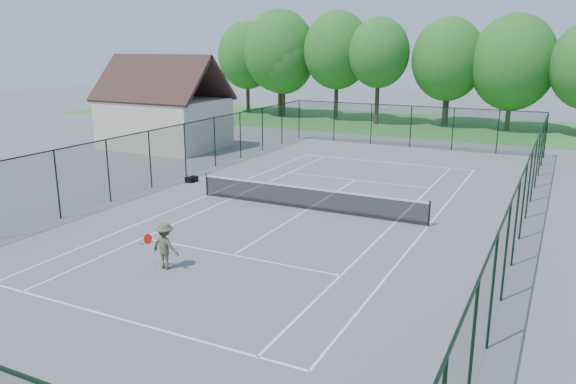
% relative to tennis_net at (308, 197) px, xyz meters
% --- Properties ---
extents(ground, '(140.00, 140.00, 0.00)m').
position_rel_tennis_net_xyz_m(ground, '(0.00, 0.00, -0.58)').
color(ground, slate).
rests_on(ground, ground).
extents(grass_far, '(80.00, 16.00, 0.01)m').
position_rel_tennis_net_xyz_m(grass_far, '(0.00, 30.00, -0.57)').
color(grass_far, '#3F8834').
rests_on(grass_far, ground).
extents(court_lines, '(11.05, 23.85, 0.01)m').
position_rel_tennis_net_xyz_m(court_lines, '(0.00, 0.00, -0.57)').
color(court_lines, white).
rests_on(court_lines, ground).
extents(tennis_net, '(11.08, 0.08, 1.10)m').
position_rel_tennis_net_xyz_m(tennis_net, '(0.00, 0.00, 0.00)').
color(tennis_net, black).
rests_on(tennis_net, ground).
extents(fence_enclosure, '(18.05, 36.05, 3.02)m').
position_rel_tennis_net_xyz_m(fence_enclosure, '(0.00, 0.00, 0.98)').
color(fence_enclosure, '#17391E').
rests_on(fence_enclosure, ground).
extents(utility_building, '(8.60, 6.27, 6.63)m').
position_rel_tennis_net_xyz_m(utility_building, '(-16.00, 10.00, 2.54)').
color(utility_building, beige).
rests_on(utility_building, ground).
extents(tree_line_far, '(39.40, 6.40, 9.70)m').
position_rel_tennis_net_xyz_m(tree_line_far, '(0.00, 30.00, 5.42)').
color(tree_line_far, '#402E1F').
rests_on(tree_line_far, ground).
extents(sports_bag_a, '(0.41, 0.28, 0.31)m').
position_rel_tennis_net_xyz_m(sports_bag_a, '(-7.82, 2.14, -0.42)').
color(sports_bag_a, black).
rests_on(sports_bag_a, ground).
extents(sports_bag_b, '(0.43, 0.29, 0.31)m').
position_rel_tennis_net_xyz_m(sports_bag_b, '(-7.92, 1.79, -0.42)').
color(sports_bag_b, black).
rests_on(sports_bag_b, ground).
extents(tennis_player, '(1.84, 0.87, 1.59)m').
position_rel_tennis_net_xyz_m(tennis_player, '(-1.37, -8.42, 0.22)').
color(tennis_player, '#4F553C').
rests_on(tennis_player, ground).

